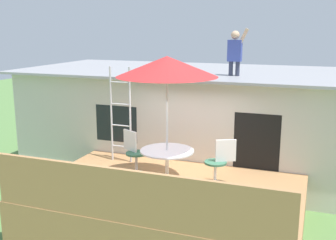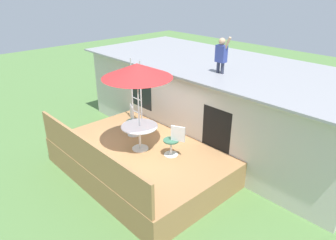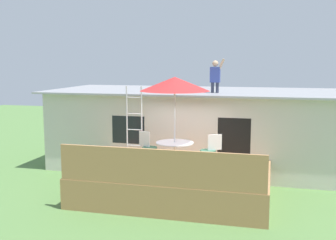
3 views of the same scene
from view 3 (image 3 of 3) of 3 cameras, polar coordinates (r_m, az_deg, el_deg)
name	(u,v)px [view 3 (image 3 of 3)]	position (r m, az deg, el deg)	size (l,w,h in m)	color
ground_plane	(175,196)	(11.74, 0.96, -10.51)	(40.00, 40.00, 0.00)	#567F42
house	(198,128)	(14.84, 4.16, -1.11)	(10.50, 4.50, 2.73)	beige
deck	(175,182)	(11.61, 0.96, -8.64)	(5.16, 3.49, 0.80)	#A87A4C
deck_railing	(159,168)	(9.80, -1.31, -6.66)	(5.06, 0.08, 0.90)	#A87A4C
patio_table	(175,148)	(11.35, 0.93, -3.90)	(1.04, 1.04, 0.74)	silver
patio_umbrella	(175,84)	(11.12, 0.95, 5.02)	(1.90, 1.90, 2.54)	silver
step_ladder	(134,122)	(12.75, -4.70, -0.24)	(0.52, 0.04, 2.20)	silver
person_figure	(215,74)	(13.50, 6.60, 6.34)	(0.47, 0.20, 1.11)	#33384C
patio_chair_left	(148,148)	(12.04, -2.83, -3.83)	(0.59, 0.44, 0.92)	silver
patio_chair_right	(210,151)	(11.64, 5.89, -4.28)	(0.59, 0.44, 0.92)	silver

